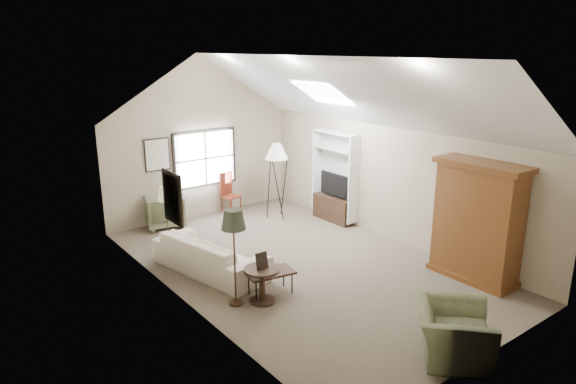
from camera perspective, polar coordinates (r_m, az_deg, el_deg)
room_shell at (r=9.40m, az=1.50°, el=10.11°), size 5.01×8.01×4.00m
window at (r=13.02m, az=-9.20°, el=3.70°), size 1.72×0.08×1.42m
skylight at (r=10.92m, az=3.91°, el=10.95°), size 0.80×1.20×0.52m
wall_art at (r=10.35m, az=-13.59°, el=1.88°), size 1.97×3.71×0.88m
armoire at (r=9.90m, az=20.32°, el=-3.11°), size 0.60×1.50×2.20m
tv_alcove at (r=12.47m, az=5.23°, el=1.88°), size 0.32×1.30×2.10m
media_console at (r=12.68m, az=5.07°, el=-1.86°), size 0.34×1.18×0.60m
tv_panel at (r=12.51m, az=5.13°, el=0.85°), size 0.05×0.90×0.55m
sofa at (r=9.92m, az=-8.65°, el=-6.82°), size 1.43×2.56×0.71m
armchair_near at (r=7.66m, az=17.92°, el=-14.60°), size 1.49×1.48×0.73m
armchair_far at (r=12.52m, az=-13.62°, el=-2.01°), size 1.04×1.06×0.80m
coffee_table at (r=9.02m, az=-1.97°, el=-10.04°), size 0.89×0.59×0.42m
bowl at (r=8.92m, az=-1.98°, el=-8.69°), size 0.23×0.23×0.05m
side_table at (r=8.74m, az=-2.89°, el=-10.28°), size 0.72×0.72×0.61m
side_chair at (r=13.29m, az=-6.37°, el=-0.09°), size 0.48×0.48×1.03m
tripod_lamp at (r=12.65m, az=-1.24°, el=1.29°), size 0.68×0.68×1.93m
dark_lamp at (r=8.47m, az=-5.96°, el=-7.21°), size 0.48×0.48×1.69m
tan_lamp at (r=10.67m, az=-13.27°, el=-3.10°), size 0.36×0.36×1.51m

